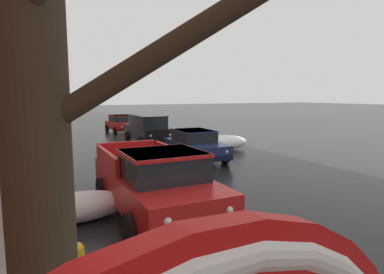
% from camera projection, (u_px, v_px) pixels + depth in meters
% --- Properties ---
extents(snow_bank_along_left_kerb, '(1.86, 1.14, 0.71)m').
position_uv_depth(snow_bank_along_left_kerb, '(171.00, 133.00, 23.04)').
color(snow_bank_along_left_kerb, white).
rests_on(snow_bank_along_left_kerb, ground).
extents(snow_bank_mid_block_left, '(2.67, 1.06, 0.72)m').
position_uv_depth(snow_bank_mid_block_left, '(77.00, 207.00, 7.78)').
color(snow_bank_mid_block_left, white).
rests_on(snow_bank_mid_block_left, ground).
extents(snow_bank_near_corner_right, '(3.18, 1.35, 0.85)m').
position_uv_depth(snow_bank_near_corner_right, '(222.00, 143.00, 17.77)').
color(snow_bank_near_corner_right, white).
rests_on(snow_bank_near_corner_right, ground).
extents(bare_tree_at_the_corner, '(2.14, 1.38, 5.89)m').
position_uv_depth(bare_tree_at_the_corner, '(50.00, 89.00, 1.48)').
color(bare_tree_at_the_corner, '#382B1E').
rests_on(bare_tree_at_the_corner, ground).
extents(bare_tree_second_along_sidewalk, '(2.51, 3.17, 5.51)m').
position_uv_depth(bare_tree_second_along_sidewalk, '(22.00, 97.00, 7.97)').
color(bare_tree_second_along_sidewalk, '#382B1E').
rests_on(bare_tree_second_along_sidewalk, ground).
extents(bare_tree_mid_block, '(2.52, 2.05, 7.65)m').
position_uv_depth(bare_tree_mid_block, '(22.00, 75.00, 15.08)').
color(bare_tree_mid_block, '#423323').
rests_on(bare_tree_mid_block, ground).
extents(pickup_truck_red_approaching_near_lane, '(2.32, 5.28, 1.76)m').
position_uv_depth(pickup_truck_red_approaching_near_lane, '(154.00, 182.00, 8.06)').
color(pickup_truck_red_approaching_near_lane, red).
rests_on(pickup_truck_red_approaching_near_lane, ground).
extents(sedan_darkblue_parked_kerbside_close, '(2.21, 4.01, 1.42)m').
position_uv_depth(sedan_darkblue_parked_kerbside_close, '(195.00, 144.00, 15.05)').
color(sedan_darkblue_parked_kerbside_close, navy).
rests_on(sedan_darkblue_parked_kerbside_close, ground).
extents(suv_black_parked_kerbside_mid, '(2.13, 4.90, 1.82)m').
position_uv_depth(suv_black_parked_kerbside_mid, '(147.00, 128.00, 20.03)').
color(suv_black_parked_kerbside_mid, black).
rests_on(suv_black_parked_kerbside_mid, ground).
extents(sedan_red_parked_far_down_block, '(2.06, 3.91, 1.42)m').
position_uv_depth(sedan_red_parked_far_down_block, '(121.00, 123.00, 26.33)').
color(sedan_red_parked_far_down_block, red).
rests_on(sedan_red_parked_far_down_block, ground).
extents(fire_hydrant, '(0.42, 0.22, 0.71)m').
position_uv_depth(fire_hydrant, '(78.00, 264.00, 5.17)').
color(fire_hydrant, gold).
rests_on(fire_hydrant, ground).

